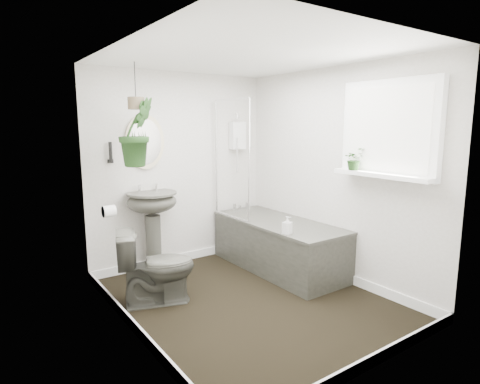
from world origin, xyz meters
TOP-DOWN VIEW (x-y plane):
  - floor at (0.00, 0.00)m, footprint 2.30×2.80m
  - ceiling at (0.00, 0.00)m, footprint 2.30×2.80m
  - wall_back at (0.00, 1.41)m, footprint 2.30×0.02m
  - wall_front at (0.00, -1.41)m, footprint 2.30×0.02m
  - wall_left at (-1.16, 0.00)m, footprint 0.02×2.80m
  - wall_right at (1.16, 0.00)m, footprint 0.02×2.80m
  - skirting at (0.00, 0.00)m, footprint 2.30×2.80m
  - bathtub at (0.80, 0.50)m, footprint 0.72×1.72m
  - bath_screen at (0.47, 0.99)m, footprint 0.04×0.72m
  - shower_box at (0.80, 1.34)m, footprint 0.20×0.10m
  - oval_mirror at (-0.45, 1.37)m, footprint 0.46×0.03m
  - wall_sconce at (-0.85, 1.36)m, footprint 0.04×0.04m
  - toilet_roll_holder at (-1.10, 0.70)m, footprint 0.11×0.11m
  - window_recess at (1.09, -0.70)m, footprint 0.08×1.00m
  - window_sill at (1.02, -0.70)m, footprint 0.18×1.00m
  - window_blinds at (1.04, -0.70)m, footprint 0.01×0.86m
  - toilet at (-0.75, 0.46)m, footprint 0.80×0.61m
  - pedestal_sink at (-0.45, 1.24)m, footprint 0.62×0.55m
  - sill_plant at (0.98, -0.40)m, footprint 0.21×0.18m
  - hanging_plant at (-0.70, 0.95)m, footprint 0.44×0.38m
  - soap_bottle at (0.51, 0.03)m, footprint 0.10×0.10m
  - hanging_pot at (-0.70, 0.95)m, footprint 0.16×0.16m

SIDE VIEW (x-z plane):
  - floor at x=0.00m, z-range -0.02..0.00m
  - skirting at x=0.00m, z-range 0.00..0.10m
  - bathtub at x=0.80m, z-range 0.00..0.58m
  - toilet at x=-0.75m, z-range 0.00..0.73m
  - pedestal_sink at x=-0.45m, z-range 0.00..0.95m
  - soap_bottle at x=0.51m, z-range 0.58..0.76m
  - toilet_roll_holder at x=-1.10m, z-range 0.84..0.96m
  - wall_back at x=0.00m, z-range 0.00..2.30m
  - wall_front at x=0.00m, z-range 0.00..2.30m
  - wall_left at x=-1.16m, z-range 0.00..2.30m
  - wall_right at x=1.16m, z-range 0.00..2.30m
  - window_sill at x=1.02m, z-range 1.21..1.25m
  - bath_screen at x=0.47m, z-range 0.58..1.98m
  - sill_plant at x=0.98m, z-range 1.25..1.47m
  - wall_sconce at x=-0.85m, z-range 1.29..1.51m
  - oval_mirror at x=-0.45m, z-range 1.19..1.81m
  - shower_box at x=0.80m, z-range 1.38..1.73m
  - hanging_plant at x=-0.70m, z-range 1.27..1.96m
  - window_recess at x=1.09m, z-range 1.20..2.10m
  - window_blinds at x=1.04m, z-range 1.27..2.03m
  - hanging_pot at x=-0.70m, z-range 1.84..1.96m
  - ceiling at x=0.00m, z-range 2.30..2.32m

